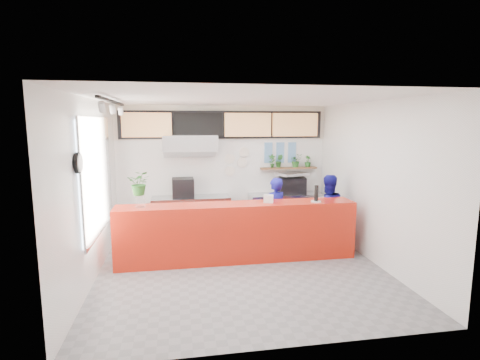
# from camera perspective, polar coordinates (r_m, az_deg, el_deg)

# --- Properties ---
(floor) EXTENTS (5.00, 5.00, 0.00)m
(floor) POSITION_cam_1_polar(r_m,az_deg,el_deg) (6.97, 0.15, -13.18)
(floor) COLOR slate
(floor) RESTS_ON ground
(ceiling) EXTENTS (5.00, 5.00, 0.00)m
(ceiling) POSITION_cam_1_polar(r_m,az_deg,el_deg) (6.48, 0.16, 12.25)
(ceiling) COLOR silver
(wall_back) EXTENTS (5.00, 0.00, 5.00)m
(wall_back) POSITION_cam_1_polar(r_m,az_deg,el_deg) (9.01, -2.54, 1.71)
(wall_back) COLOR white
(wall_back) RESTS_ON ground
(wall_left) EXTENTS (0.00, 5.00, 5.00)m
(wall_left) POSITION_cam_1_polar(r_m,az_deg,el_deg) (6.62, -21.70, -1.49)
(wall_left) COLOR white
(wall_left) RESTS_ON ground
(wall_right) EXTENTS (0.00, 5.00, 5.00)m
(wall_right) POSITION_cam_1_polar(r_m,az_deg,el_deg) (7.40, 19.60, -0.34)
(wall_right) COLOR white
(wall_right) RESTS_ON ground
(service_counter) EXTENTS (4.50, 0.60, 1.10)m
(service_counter) POSITION_cam_1_polar(r_m,az_deg,el_deg) (7.16, -0.39, -7.91)
(service_counter) COLOR #B71D0D
(service_counter) RESTS_ON ground
(cream_band) EXTENTS (5.00, 0.02, 0.80)m
(cream_band) POSITION_cam_1_polar(r_m,az_deg,el_deg) (8.93, -2.58, 8.72)
(cream_band) COLOR beige
(cream_band) RESTS_ON wall_back
(prep_bench) EXTENTS (1.80, 0.60, 0.90)m
(prep_bench) POSITION_cam_1_polar(r_m,az_deg,el_deg) (8.85, -7.42, -5.41)
(prep_bench) COLOR #B2B5BA
(prep_bench) RESTS_ON ground
(panini_oven) EXTENTS (0.49, 0.49, 0.44)m
(panini_oven) POSITION_cam_1_polar(r_m,az_deg,el_deg) (8.70, -8.68, -1.17)
(panini_oven) COLOR black
(panini_oven) RESTS_ON prep_bench
(extraction_hood) EXTENTS (1.20, 0.70, 0.35)m
(extraction_hood) POSITION_cam_1_polar(r_m,az_deg,el_deg) (8.54, -7.63, 5.63)
(extraction_hood) COLOR #B2B5BA
(extraction_hood) RESTS_ON ceiling
(hood_lip) EXTENTS (1.20, 0.69, 0.31)m
(hood_lip) POSITION_cam_1_polar(r_m,az_deg,el_deg) (8.55, -7.61, 4.29)
(hood_lip) COLOR #B2B5BA
(hood_lip) RESTS_ON ceiling
(right_bench) EXTENTS (1.80, 0.60, 0.90)m
(right_bench) POSITION_cam_1_polar(r_m,az_deg,el_deg) (9.22, 7.07, -4.83)
(right_bench) COLOR #B2B5BA
(right_bench) RESTS_ON ground
(espresso_machine) EXTENTS (0.68, 0.53, 0.40)m
(espresso_machine) POSITION_cam_1_polar(r_m,az_deg,el_deg) (9.12, 7.96, -0.82)
(espresso_machine) COLOR black
(espresso_machine) RESTS_ON right_bench
(espresso_tray) EXTENTS (0.79, 0.66, 0.06)m
(espresso_tray) POSITION_cam_1_polar(r_m,az_deg,el_deg) (9.08, 8.00, 0.93)
(espresso_tray) COLOR #A0A2A7
(espresso_tray) RESTS_ON espresso_machine
(herb_shelf) EXTENTS (1.40, 0.18, 0.04)m
(herb_shelf) POSITION_cam_1_polar(r_m,az_deg,el_deg) (9.25, 7.43, 1.82)
(herb_shelf) COLOR brown
(herb_shelf) RESTS_ON wall_back
(menu_board_far_left) EXTENTS (1.10, 0.10, 0.55)m
(menu_board_far_left) POSITION_cam_1_polar(r_m,az_deg,el_deg) (8.78, -14.01, 8.14)
(menu_board_far_left) COLOR tan
(menu_board_far_left) RESTS_ON wall_back
(menu_board_mid_left) EXTENTS (1.10, 0.10, 0.55)m
(menu_board_mid_left) POSITION_cam_1_polar(r_m,az_deg,el_deg) (8.77, -6.36, 8.35)
(menu_board_mid_left) COLOR black
(menu_board_mid_left) RESTS_ON wall_back
(menu_board_mid_right) EXTENTS (1.10, 0.10, 0.55)m
(menu_board_mid_right) POSITION_cam_1_polar(r_m,az_deg,el_deg) (8.91, 1.19, 8.40)
(menu_board_mid_right) COLOR tan
(menu_board_mid_right) RESTS_ON wall_back
(menu_board_far_right) EXTENTS (1.10, 0.10, 0.55)m
(menu_board_far_right) POSITION_cam_1_polar(r_m,az_deg,el_deg) (9.20, 8.38, 8.33)
(menu_board_far_right) COLOR tan
(menu_board_far_right) RESTS_ON wall_back
(soffit) EXTENTS (4.80, 0.04, 0.65)m
(soffit) POSITION_cam_1_polar(r_m,az_deg,el_deg) (8.90, -2.55, 8.40)
(soffit) COLOR black
(soffit) RESTS_ON wall_back
(window_pane) EXTENTS (0.04, 2.20, 1.90)m
(window_pane) POSITION_cam_1_polar(r_m,az_deg,el_deg) (6.87, -21.03, 0.60)
(window_pane) COLOR silver
(window_pane) RESTS_ON wall_left
(window_frame) EXTENTS (0.03, 2.30, 2.00)m
(window_frame) POSITION_cam_1_polar(r_m,az_deg,el_deg) (6.87, -20.87, 0.60)
(window_frame) COLOR #B2B5BA
(window_frame) RESTS_ON wall_left
(wall_clock_rim) EXTENTS (0.05, 0.30, 0.30)m
(wall_clock_rim) POSITION_cam_1_polar(r_m,az_deg,el_deg) (5.67, -23.49, 2.40)
(wall_clock_rim) COLOR black
(wall_clock_rim) RESTS_ON wall_left
(wall_clock_face) EXTENTS (0.02, 0.26, 0.26)m
(wall_clock_face) POSITION_cam_1_polar(r_m,az_deg,el_deg) (5.66, -23.19, 2.41)
(wall_clock_face) COLOR white
(wall_clock_face) RESTS_ON wall_left
(track_rail) EXTENTS (0.05, 2.40, 0.04)m
(track_rail) POSITION_cam_1_polar(r_m,az_deg,el_deg) (6.46, -18.90, 11.26)
(track_rail) COLOR black
(track_rail) RESTS_ON ceiling
(dec_plate_a) EXTENTS (0.24, 0.03, 0.24)m
(dec_plate_a) POSITION_cam_1_polar(r_m,az_deg,el_deg) (8.97, -1.57, 3.29)
(dec_plate_a) COLOR silver
(dec_plate_a) RESTS_ON wall_back
(dec_plate_b) EXTENTS (0.24, 0.03, 0.24)m
(dec_plate_b) POSITION_cam_1_polar(r_m,az_deg,el_deg) (9.03, 0.32, 2.69)
(dec_plate_b) COLOR silver
(dec_plate_b) RESTS_ON wall_back
(dec_plate_c) EXTENTS (0.24, 0.03, 0.24)m
(dec_plate_c) POSITION_cam_1_polar(r_m,az_deg,el_deg) (9.01, -1.57, 1.39)
(dec_plate_c) COLOR silver
(dec_plate_c) RESTS_ON wall_back
(dec_plate_d) EXTENTS (0.24, 0.03, 0.24)m
(dec_plate_d) POSITION_cam_1_polar(r_m,az_deg,el_deg) (9.02, 0.63, 4.27)
(dec_plate_d) COLOR silver
(dec_plate_d) RESTS_ON wall_back
(photo_frame_a) EXTENTS (0.20, 0.02, 0.25)m
(photo_frame_a) POSITION_cam_1_polar(r_m,az_deg,el_deg) (9.14, 4.34, 4.94)
(photo_frame_a) COLOR #598CBF
(photo_frame_a) RESTS_ON wall_back
(photo_frame_b) EXTENTS (0.20, 0.02, 0.25)m
(photo_frame_b) POSITION_cam_1_polar(r_m,az_deg,el_deg) (9.22, 6.15, 4.95)
(photo_frame_b) COLOR #598CBF
(photo_frame_b) RESTS_ON wall_back
(photo_frame_c) EXTENTS (0.20, 0.02, 0.25)m
(photo_frame_c) POSITION_cam_1_polar(r_m,az_deg,el_deg) (9.31, 7.94, 4.95)
(photo_frame_c) COLOR #598CBF
(photo_frame_c) RESTS_ON wall_back
(photo_frame_d) EXTENTS (0.20, 0.02, 0.25)m
(photo_frame_d) POSITION_cam_1_polar(r_m,az_deg,el_deg) (9.16, 4.32, 3.38)
(photo_frame_d) COLOR #598CBF
(photo_frame_d) RESTS_ON wall_back
(photo_frame_e) EXTENTS (0.20, 0.02, 0.25)m
(photo_frame_e) POSITION_cam_1_polar(r_m,az_deg,el_deg) (9.24, 6.13, 3.40)
(photo_frame_e) COLOR #598CBF
(photo_frame_e) RESTS_ON wall_back
(photo_frame_f) EXTENTS (0.20, 0.02, 0.25)m
(photo_frame_f) POSITION_cam_1_polar(r_m,az_deg,el_deg) (9.33, 7.91, 3.42)
(photo_frame_f) COLOR #598CBF
(photo_frame_f) RESTS_ON wall_back
(staff_center) EXTENTS (0.64, 0.54, 1.49)m
(staff_center) POSITION_cam_1_polar(r_m,az_deg,el_deg) (7.79, 5.30, -5.09)
(staff_center) COLOR navy
(staff_center) RESTS_ON ground
(staff_right) EXTENTS (0.76, 0.61, 1.53)m
(staff_right) POSITION_cam_1_polar(r_m,az_deg,el_deg) (8.12, 13.16, -4.57)
(staff_right) COLOR navy
(staff_right) RESTS_ON ground
(herb_a) EXTENTS (0.19, 0.15, 0.33)m
(herb_a) POSITION_cam_1_polar(r_m,az_deg,el_deg) (9.11, 4.89, 2.93)
(herb_a) COLOR #245B20
(herb_a) RESTS_ON herb_shelf
(herb_b) EXTENTS (0.22, 0.19, 0.32)m
(herb_b) POSITION_cam_1_polar(r_m,az_deg,el_deg) (9.16, 5.99, 2.92)
(herb_b) COLOR #245B20
(herb_b) RESTS_ON herb_shelf
(herb_c) EXTENTS (0.31, 0.27, 0.32)m
(herb_c) POSITION_cam_1_polar(r_m,az_deg,el_deg) (9.28, 8.53, 2.95)
(herb_c) COLOR #245B20
(herb_c) RESTS_ON herb_shelf
(herb_d) EXTENTS (0.19, 0.19, 0.28)m
(herb_d) POSITION_cam_1_polar(r_m,az_deg,el_deg) (9.38, 10.29, 2.83)
(herb_d) COLOR #245B20
(herb_d) RESTS_ON herb_shelf
(glass_vase) EXTENTS (0.21, 0.21, 0.21)m
(glass_vase) POSITION_cam_1_polar(r_m,az_deg,el_deg) (6.95, -14.93, -3.19)
(glass_vase) COLOR silver
(glass_vase) RESTS_ON service_counter
(basil_vase) EXTENTS (0.43, 0.39, 0.44)m
(basil_vase) POSITION_cam_1_polar(r_m,az_deg,el_deg) (6.89, -15.04, -0.45)
(basil_vase) COLOR #245B20
(basil_vase) RESTS_ON glass_vase
(napkin_holder) EXTENTS (0.20, 0.17, 0.15)m
(napkin_holder) POSITION_cam_1_polar(r_m,az_deg,el_deg) (7.11, 4.36, -2.86)
(napkin_holder) COLOR silver
(napkin_holder) RESTS_ON service_counter
(white_plate) EXTENTS (0.21, 0.21, 0.01)m
(white_plate) POSITION_cam_1_polar(r_m,az_deg,el_deg) (7.33, 11.50, -3.22)
(white_plate) COLOR silver
(white_plate) RESTS_ON service_counter
(pepper_mill) EXTENTS (0.10, 0.10, 0.31)m
(pepper_mill) POSITION_cam_1_polar(r_m,az_deg,el_deg) (7.30, 11.54, -1.98)
(pepper_mill) COLOR black
(pepper_mill) RESTS_ON white_plate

